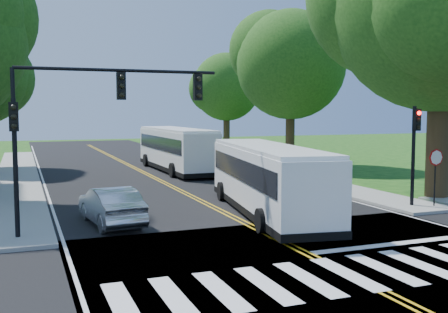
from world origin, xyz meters
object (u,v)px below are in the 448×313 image
signal_ne (415,142)px  bus_follow (176,148)px  hatchback (111,206)px  suv (291,180)px  dark_sedan (240,168)px  signal_nw (87,110)px  bus_lead (267,178)px

signal_ne → bus_follow: signal_ne is taller
signal_ne → hatchback: signal_ne is taller
suv → dark_sedan: 6.81m
signal_nw → suv: signal_nw is taller
bus_lead → suv: bus_lead is taller
signal_ne → suv: signal_ne is taller
bus_lead → bus_follow: bearing=-83.5°
signal_ne → signal_nw: bearing=-180.0°
bus_lead → dark_sedan: bus_lead is taller
suv → dark_sedan: suv is taller
signal_nw → dark_sedan: bearing=49.0°
signal_nw → dark_sedan: (11.05, 12.70, -3.75)m
bus_lead → dark_sedan: 12.01m
bus_lead → suv: (3.66, 4.61, -0.81)m
dark_sedan → signal_ne: bearing=102.9°
hatchback → signal_nw: bearing=50.6°
hatchback → dark_sedan: 15.08m
signal_nw → suv: bearing=27.9°
hatchback → signal_ne: bearing=167.1°
signal_nw → signal_ne: size_ratio=1.62×
bus_follow → hatchback: bearing=65.6°
signal_nw → signal_ne: (14.06, 0.01, -1.41)m
hatchback → bus_follow: bearing=-120.3°
signal_ne → dark_sedan: size_ratio=1.03×
bus_follow → hatchback: bus_follow is taller
bus_lead → signal_ne: bearing=178.5°
signal_ne → bus_follow: (-5.77, 17.99, -1.32)m
signal_ne → dark_sedan: 13.24m
signal_nw → bus_lead: bearing=9.7°
bus_follow → signal_nw: bearing=64.8°
signal_ne → bus_lead: 6.86m
hatchback → dark_sedan: hatchback is taller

